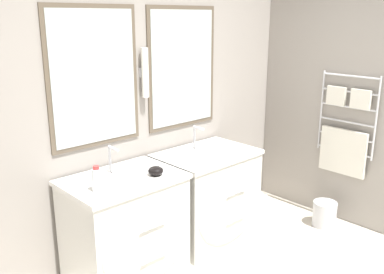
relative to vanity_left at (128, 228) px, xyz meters
The scene contains 9 objects.
wall_back 1.08m from the vanity_left, 40.08° to the left, with size 5.02×0.14×2.60m.
wall_right 2.44m from the vanity_left, 14.47° to the right, with size 0.13×3.57×2.60m.
vanity_left is the anchor object (origin of this frame).
vanity_right 0.91m from the vanity_left, ahead, with size 0.88×0.69×0.84m.
faucet_left 0.55m from the vanity_left, 90.00° to the left, with size 0.17×0.13×0.22m.
faucet_right 1.06m from the vanity_left, 11.71° to the left, with size 0.17×0.13×0.22m.
toiletry_bottle 0.57m from the vanity_left, 167.37° to the right, with size 0.07×0.07×0.19m.
amenity_bowl 0.51m from the vanity_left, 24.10° to the right, with size 0.12×0.12×0.07m.
waste_bin 2.04m from the vanity_left, 17.53° to the right, with size 0.23×0.23×0.25m.
Camera 1 is at (-2.17, -1.20, 2.02)m, focal length 40.00 mm.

